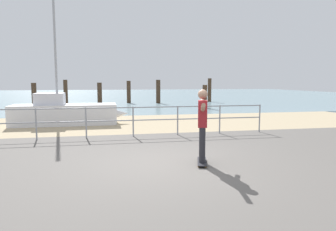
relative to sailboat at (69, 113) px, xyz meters
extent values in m
cube|color=#605B56|center=(3.07, -8.08, -0.52)|extent=(24.00, 10.00, 0.04)
cube|color=tan|center=(3.07, -0.08, -0.52)|extent=(24.00, 6.00, 0.04)
cube|color=#75939E|center=(3.07, 27.92, -0.52)|extent=(72.00, 50.00, 0.04)
cylinder|color=gray|center=(-0.61, -3.48, 0.00)|extent=(0.05, 0.05, 1.05)
cylinder|color=gray|center=(0.96, -3.48, 0.00)|extent=(0.05, 0.05, 1.05)
cylinder|color=gray|center=(2.52, -3.48, 0.00)|extent=(0.05, 0.05, 1.05)
cylinder|color=gray|center=(4.09, -3.48, 0.00)|extent=(0.05, 0.05, 1.05)
cylinder|color=gray|center=(5.66, -3.48, 0.00)|extent=(0.05, 0.05, 1.05)
cylinder|color=gray|center=(7.23, -3.48, 0.00)|extent=(0.05, 0.05, 1.05)
cylinder|color=gray|center=(1.74, -3.48, 0.50)|extent=(10.98, 0.04, 0.04)
cylinder|color=gray|center=(1.74, -3.48, 0.05)|extent=(10.98, 0.04, 0.04)
cube|color=silver|center=(-0.16, 0.00, -0.07)|extent=(4.41, 1.45, 0.90)
cone|color=silver|center=(2.04, 0.02, -0.07)|extent=(1.11, 0.78, 0.77)
cylinder|color=#9EA0A5|center=(-0.46, 0.00, 2.65)|extent=(0.10, 0.10, 4.55)
cube|color=silver|center=(-0.76, -0.01, 0.63)|extent=(1.21, 0.91, 0.50)
cube|color=black|center=(3.78, -7.34, -0.45)|extent=(0.42, 0.82, 0.02)
cylinder|color=orange|center=(3.78, -7.05, -0.49)|extent=(0.05, 0.07, 0.06)
cylinder|color=orange|center=(3.93, -7.09, -0.49)|extent=(0.05, 0.07, 0.06)
cylinder|color=orange|center=(3.62, -7.59, -0.49)|extent=(0.05, 0.07, 0.06)
cylinder|color=orange|center=(3.78, -7.63, -0.49)|extent=(0.05, 0.07, 0.06)
cylinder|color=#26262B|center=(3.81, -7.22, -0.04)|extent=(0.14, 0.14, 0.80)
cylinder|color=#26262B|center=(3.74, -7.45, -0.04)|extent=(0.14, 0.14, 0.80)
cube|color=maroon|center=(3.78, -7.34, 0.66)|extent=(0.29, 0.40, 0.60)
sphere|color=#9E755B|center=(3.78, -7.34, 1.10)|extent=(0.22, 0.22, 0.22)
cylinder|color=#9E755B|center=(3.90, -6.91, 0.84)|extent=(0.24, 0.56, 0.23)
cylinder|color=#9E755B|center=(3.65, -7.77, 0.84)|extent=(0.24, 0.56, 0.23)
cylinder|color=#422D1E|center=(-3.84, 11.20, 0.36)|extent=(0.37, 0.37, 1.77)
cylinder|color=#422D1E|center=(-1.39, 10.21, 0.48)|extent=(0.31, 0.31, 2.00)
cylinder|color=#422D1E|center=(1.06, 12.13, 0.37)|extent=(0.38, 0.38, 1.78)
cylinder|color=#422D1E|center=(3.51, 12.86, 0.44)|extent=(0.35, 0.35, 1.92)
cylinder|color=#422D1E|center=(5.96, 12.01, 0.48)|extent=(0.37, 0.37, 2.01)
cylinder|color=#422D1E|center=(8.41, 6.75, 0.29)|extent=(0.32, 0.32, 1.64)
cylinder|color=#422D1E|center=(10.85, 12.89, 0.55)|extent=(0.33, 0.33, 2.14)
camera|label=1|loc=(1.66, -13.98, 1.40)|focal=32.91mm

